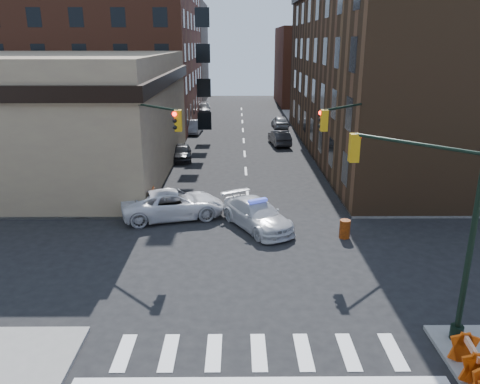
{
  "coord_description": "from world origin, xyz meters",
  "views": [
    {
      "loc": [
        -0.72,
        -19.99,
        9.91
      ],
      "look_at": [
        -0.55,
        3.82,
        2.2
      ],
      "focal_mm": 35.0,
      "sensor_mm": 36.0,
      "label": 1
    }
  ],
  "objects_px": {
    "police_car": "(257,215)",
    "pedestrian_b": "(102,185)",
    "barrel_road": "(345,229)",
    "barricade_se_a": "(469,358)",
    "pickup": "(173,204)",
    "barricade_nw_a": "(145,195)",
    "parked_car_wfar": "(194,127)",
    "pedestrian_a": "(98,196)",
    "parked_car_wnear": "(182,152)",
    "parked_car_enear": "(279,137)",
    "barrel_bank": "(158,205)"
  },
  "relations": [
    {
      "from": "parked_car_enear",
      "to": "barricade_nw_a",
      "type": "height_order",
      "value": "parked_car_enear"
    },
    {
      "from": "pedestrian_a",
      "to": "barricade_se_a",
      "type": "distance_m",
      "value": 21.3
    },
    {
      "from": "parked_car_wfar",
      "to": "pedestrian_b",
      "type": "height_order",
      "value": "pedestrian_b"
    },
    {
      "from": "parked_car_enear",
      "to": "barricade_se_a",
      "type": "bearing_deg",
      "value": 87.62
    },
    {
      "from": "police_car",
      "to": "barrel_road",
      "type": "distance_m",
      "value": 4.79
    },
    {
      "from": "police_car",
      "to": "pedestrian_b",
      "type": "relative_size",
      "value": 3.27
    },
    {
      "from": "parked_car_wnear",
      "to": "barrel_road",
      "type": "height_order",
      "value": "parked_car_wnear"
    },
    {
      "from": "police_car",
      "to": "pedestrian_b",
      "type": "height_order",
      "value": "pedestrian_b"
    },
    {
      "from": "pickup",
      "to": "pedestrian_b",
      "type": "height_order",
      "value": "pedestrian_b"
    },
    {
      "from": "pedestrian_b",
      "to": "pedestrian_a",
      "type": "bearing_deg",
      "value": -69.87
    },
    {
      "from": "pickup",
      "to": "pedestrian_b",
      "type": "relative_size",
      "value": 3.66
    },
    {
      "from": "police_car",
      "to": "pickup",
      "type": "distance_m",
      "value": 5.09
    },
    {
      "from": "barrel_road",
      "to": "barrel_bank",
      "type": "distance_m",
      "value": 11.14
    },
    {
      "from": "pickup",
      "to": "pedestrian_b",
      "type": "xyz_separation_m",
      "value": [
        -5.09,
        3.32,
        0.14
      ]
    },
    {
      "from": "barricade_nw_a",
      "to": "pickup",
      "type": "bearing_deg",
      "value": -50.98
    },
    {
      "from": "barrel_road",
      "to": "barricade_nw_a",
      "type": "bearing_deg",
      "value": 155.27
    },
    {
      "from": "parked_car_enear",
      "to": "barrel_bank",
      "type": "bearing_deg",
      "value": 57.77
    },
    {
      "from": "parked_car_wfar",
      "to": "pedestrian_b",
      "type": "distance_m",
      "value": 23.49
    },
    {
      "from": "pedestrian_b",
      "to": "barricade_nw_a",
      "type": "height_order",
      "value": "pedestrian_b"
    },
    {
      "from": "pedestrian_a",
      "to": "barrel_road",
      "type": "xyz_separation_m",
      "value": [
        14.0,
        -3.93,
        -0.58
      ]
    },
    {
      "from": "parked_car_wnear",
      "to": "barrel_bank",
      "type": "relative_size",
      "value": 3.96
    },
    {
      "from": "police_car",
      "to": "parked_car_wfar",
      "type": "bearing_deg",
      "value": 73.0
    },
    {
      "from": "barrel_bank",
      "to": "police_car",
      "type": "bearing_deg",
      "value": -22.22
    },
    {
      "from": "pickup",
      "to": "barricade_nw_a",
      "type": "bearing_deg",
      "value": 28.56
    },
    {
      "from": "police_car",
      "to": "parked_car_wfar",
      "type": "height_order",
      "value": "police_car"
    },
    {
      "from": "pedestrian_b",
      "to": "barricade_se_a",
      "type": "bearing_deg",
      "value": -37.83
    },
    {
      "from": "barricade_nw_a",
      "to": "parked_car_wnear",
      "type": "bearing_deg",
      "value": 80.97
    },
    {
      "from": "pickup",
      "to": "police_car",
      "type": "bearing_deg",
      "value": -123.29
    },
    {
      "from": "parked_car_wnear",
      "to": "pedestrian_b",
      "type": "bearing_deg",
      "value": -116.26
    },
    {
      "from": "parked_car_wnear",
      "to": "pedestrian_b",
      "type": "relative_size",
      "value": 2.48
    },
    {
      "from": "police_car",
      "to": "pedestrian_a",
      "type": "distance_m",
      "value": 9.77
    },
    {
      "from": "parked_car_wfar",
      "to": "pedestrian_a",
      "type": "relative_size",
      "value": 2.34
    },
    {
      "from": "parked_car_wfar",
      "to": "police_car",
      "type": "bearing_deg",
      "value": -73.5
    },
    {
      "from": "parked_car_wfar",
      "to": "parked_car_wnear",
      "type": "bearing_deg",
      "value": -85.35
    },
    {
      "from": "barricade_se_a",
      "to": "barricade_nw_a",
      "type": "bearing_deg",
      "value": 44.83
    },
    {
      "from": "pedestrian_a",
      "to": "barrel_bank",
      "type": "relative_size",
      "value": 1.81
    },
    {
      "from": "barrel_road",
      "to": "pedestrian_b",
      "type": "bearing_deg",
      "value": 156.18
    },
    {
      "from": "barrel_bank",
      "to": "barricade_nw_a",
      "type": "height_order",
      "value": "barricade_nw_a"
    },
    {
      "from": "barrel_road",
      "to": "police_car",
      "type": "bearing_deg",
      "value": 162.38
    },
    {
      "from": "police_car",
      "to": "pickup",
      "type": "xyz_separation_m",
      "value": [
        -4.82,
        1.63,
        0.06
      ]
    },
    {
      "from": "barricade_se_a",
      "to": "pickup",
      "type": "bearing_deg",
      "value": 44.08
    },
    {
      "from": "pedestrian_a",
      "to": "pedestrian_b",
      "type": "height_order",
      "value": "pedestrian_a"
    },
    {
      "from": "police_car",
      "to": "barrel_road",
      "type": "bearing_deg",
      "value": -46.47
    },
    {
      "from": "pickup",
      "to": "barricade_se_a",
      "type": "height_order",
      "value": "pickup"
    },
    {
      "from": "pickup",
      "to": "parked_car_wnear",
      "type": "xyz_separation_m",
      "value": [
        -1.07,
        14.0,
        -0.14
      ]
    },
    {
      "from": "barrel_bank",
      "to": "pickup",
      "type": "bearing_deg",
      "value": -36.16
    },
    {
      "from": "parked_car_wfar",
      "to": "barricade_nw_a",
      "type": "xyz_separation_m",
      "value": [
        -1.0,
        -24.25,
        -0.07
      ]
    },
    {
      "from": "pickup",
      "to": "barricade_se_a",
      "type": "distance_m",
      "value": 17.55
    },
    {
      "from": "parked_car_wnear",
      "to": "barricade_se_a",
      "type": "height_order",
      "value": "parked_car_wnear"
    },
    {
      "from": "parked_car_enear",
      "to": "barrel_bank",
      "type": "distance_m",
      "value": 21.37
    }
  ]
}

